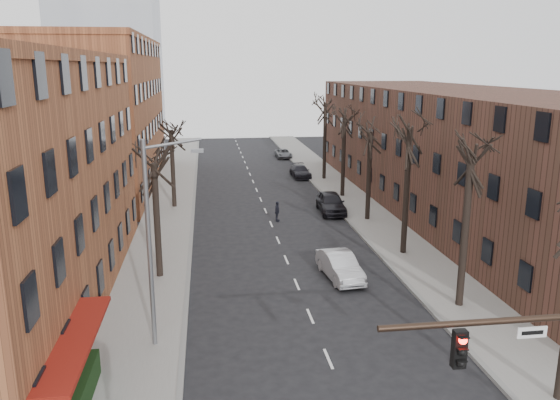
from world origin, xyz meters
name	(u,v)px	position (x,y,z in m)	size (l,w,h in m)	color
sidewalk_left	(171,204)	(-8.00, 35.00, 0.07)	(4.00, 90.00, 0.15)	gray
sidewalk_right	(349,199)	(8.00, 35.00, 0.07)	(4.00, 90.00, 0.15)	gray
building_left_far	(90,116)	(-16.00, 44.00, 7.00)	(12.00, 28.00, 14.00)	brown
building_right	(462,151)	(16.00, 30.00, 5.00)	(12.00, 50.00, 10.00)	#4E2E24
tree_right_b	(459,307)	(7.60, 12.00, 0.00)	(5.20, 5.20, 10.80)	black
tree_right_c	(403,254)	(7.60, 20.00, 0.00)	(5.20, 5.20, 11.60)	black
tree_right_d	(367,220)	(7.60, 28.00, 0.00)	(5.20, 5.20, 10.00)	black
tree_right_e	(342,197)	(7.60, 36.00, 0.00)	(5.20, 5.20, 10.80)	black
tree_right_f	(324,180)	(7.60, 44.00, 0.00)	(5.20, 5.20, 11.60)	black
tree_left_a	(160,278)	(-7.60, 18.00, 0.00)	(5.20, 5.20, 9.50)	black
tree_left_b	(175,208)	(-7.60, 34.00, 0.00)	(5.20, 5.20, 9.50)	black
streetlight	(153,236)	(-7.03, 10.00, 5.01)	(2.45, 0.22, 9.03)	slate
silver_sedan	(340,266)	(2.59, 16.60, 0.74)	(1.56, 4.48, 1.48)	#B2B4BA
parked_car_near	(331,203)	(5.30, 30.73, 0.85)	(2.01, 4.99, 1.70)	black
parked_car_mid	(300,171)	(5.30, 45.61, 0.65)	(1.82, 4.47, 1.30)	black
parked_car_far	(283,153)	(5.30, 58.68, 0.58)	(1.91, 4.14, 1.15)	slate
pedestrian_crossing	(277,211)	(0.56, 28.72, 0.79)	(0.93, 0.39, 1.59)	black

